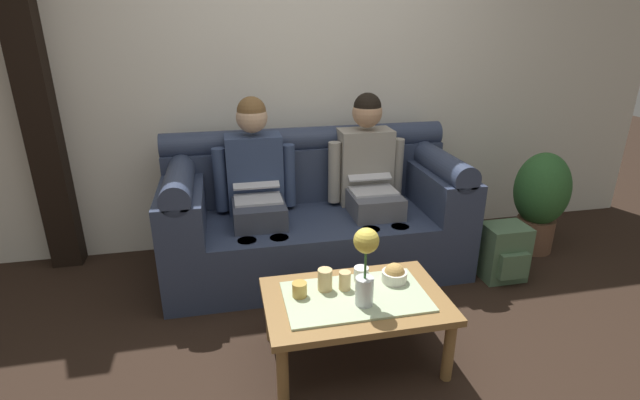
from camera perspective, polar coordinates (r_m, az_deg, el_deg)
ground_plane at (r=2.57m, az=4.77°, el=-19.96°), size 14.00×14.00×0.00m
back_wall_patterned at (r=3.60m, az=-2.56°, el=17.34°), size 6.00×0.12×2.90m
timber_pillar at (r=3.63m, az=-32.02°, el=14.33°), size 0.20×0.20×2.90m
couch at (r=3.34m, az=-0.73°, el=-2.00°), size 2.05×0.88×0.96m
person_left at (r=3.19m, az=-7.80°, el=2.11°), size 0.56×0.67×1.22m
person_right at (r=3.34m, az=6.00°, el=3.05°), size 0.56×0.67×1.22m
coffee_table at (r=2.45m, az=4.31°, el=-12.63°), size 0.92×0.59×0.38m
flower_vase at (r=2.24m, az=5.57°, el=-7.41°), size 0.12×0.12×0.40m
snack_bowl at (r=2.54m, az=9.06°, el=-8.96°), size 0.13×0.13×0.11m
cup_near_left at (r=2.43m, az=0.61°, el=-9.69°), size 0.07×0.07×0.12m
cup_near_right at (r=2.44m, az=3.04°, el=-9.78°), size 0.06×0.06×0.10m
cup_far_center at (r=2.39m, az=-2.51°, el=-10.85°), size 0.08×0.08×0.08m
cup_far_left at (r=2.53m, az=5.04°, el=-8.98°), size 0.08×0.08×0.08m
backpack_right at (r=3.47m, az=21.50°, el=-6.00°), size 0.29×0.27×0.39m
potted_plant at (r=3.90m, az=25.30°, el=0.26°), size 0.40×0.40×0.78m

